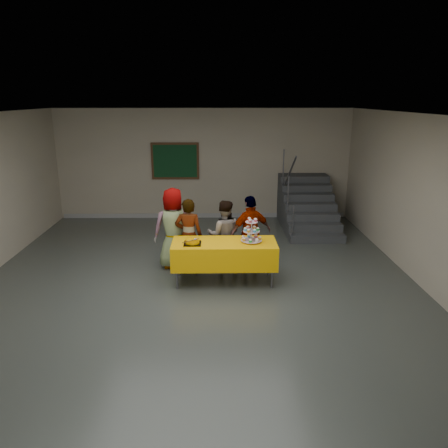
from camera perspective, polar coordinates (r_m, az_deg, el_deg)
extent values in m
plane|color=#4C514C|center=(7.68, -3.51, -9.03)|extent=(10.00, 10.00, 0.00)
cube|color=#B0A58D|center=(12.07, -2.65, 7.77)|extent=(8.00, 0.04, 3.00)
cube|color=#B0A58D|center=(2.65, -9.07, -26.03)|extent=(8.00, 0.04, 3.00)
cube|color=#B0A58D|center=(8.04, 26.09, 1.82)|extent=(0.04, 10.00, 3.00)
cube|color=silver|center=(6.95, -3.95, 13.94)|extent=(8.00, 10.00, 0.04)
cube|color=#999999|center=(12.35, -2.57, 1.13)|extent=(7.90, 0.03, 0.12)
cylinder|color=#595960|center=(7.75, -6.19, -5.92)|extent=(0.04, 0.04, 0.73)
cylinder|color=#595960|center=(7.77, 6.30, -5.84)|extent=(0.04, 0.04, 0.73)
cylinder|color=#595960|center=(8.28, -5.85, -4.41)|extent=(0.04, 0.04, 0.73)
cylinder|color=#595960|center=(8.31, 5.81, -4.34)|extent=(0.04, 0.04, 0.73)
cube|color=#595960|center=(7.86, 0.03, -2.58)|extent=(1.80, 0.70, 0.02)
cube|color=#FAB105|center=(7.92, 0.03, -3.88)|extent=(1.88, 0.78, 0.44)
cylinder|color=silver|center=(7.88, 3.58, -2.29)|extent=(0.18, 0.18, 0.01)
cylinder|color=silver|center=(7.81, 3.60, -0.87)|extent=(0.02, 0.02, 0.42)
cylinder|color=silver|center=(7.87, 3.58, -2.12)|extent=(0.38, 0.38, 0.01)
cylinder|color=silver|center=(7.82, 3.60, -0.94)|extent=(0.30, 0.30, 0.01)
cylinder|color=silver|center=(7.77, 3.62, 0.26)|extent=(0.22, 0.22, 0.01)
cube|color=black|center=(7.76, -4.14, -2.55)|extent=(0.30, 0.30, 0.02)
cylinder|color=#FFAA00|center=(7.75, -4.15, -2.25)|extent=(0.25, 0.25, 0.07)
ellipsoid|color=#FFAA00|center=(7.74, -4.15, -2.00)|extent=(0.25, 0.25, 0.05)
ellipsoid|color=white|center=(7.70, -3.83, -1.96)|extent=(0.08, 0.08, 0.02)
cube|color=silver|center=(7.61, -4.35, -2.19)|extent=(0.30, 0.16, 0.04)
imported|color=slate|center=(8.61, -6.59, -0.56)|extent=(0.86, 0.64, 1.60)
imported|color=#5C5C65|center=(8.41, -4.64, -1.48)|extent=(0.56, 0.40, 1.45)
imported|color=slate|center=(8.52, 0.01, -1.41)|extent=(0.69, 0.54, 1.38)
imported|color=slate|center=(8.51, 3.50, -1.15)|extent=(0.93, 0.65, 1.47)
cube|color=#424447|center=(10.47, 12.06, -1.84)|extent=(1.30, 0.30, 0.18)
cube|color=#424447|center=(10.72, 11.74, -0.89)|extent=(1.30, 0.30, 0.36)
cube|color=#424447|center=(10.97, 11.43, 0.02)|extent=(1.30, 0.30, 0.54)
cube|color=#424447|center=(11.23, 11.14, 0.89)|extent=(1.30, 0.30, 0.72)
cube|color=#424447|center=(11.49, 10.86, 1.72)|extent=(1.30, 0.30, 0.90)
cube|color=#424447|center=(11.76, 10.59, 2.51)|extent=(1.30, 0.30, 1.08)
cube|color=#424447|center=(12.02, 10.34, 3.27)|extent=(1.30, 0.30, 1.26)
cube|color=#424447|center=(12.31, 10.07, 3.58)|extent=(1.30, 0.30, 1.26)
cylinder|color=#595960|center=(10.20, 8.95, -0.04)|extent=(0.04, 0.04, 0.90)
cylinder|color=#595960|center=(10.83, 8.37, 3.89)|extent=(0.04, 0.04, 0.90)
cylinder|color=#595960|center=(11.61, 7.77, 7.45)|extent=(0.04, 0.04, 0.90)
cylinder|color=#595960|center=(10.79, 8.42, 6.28)|extent=(0.04, 1.85, 1.20)
cube|color=#472B16|center=(12.08, -6.39, 8.17)|extent=(1.30, 0.04, 1.00)
cube|color=#133D1F|center=(12.05, -6.40, 8.15)|extent=(1.18, 0.02, 0.88)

